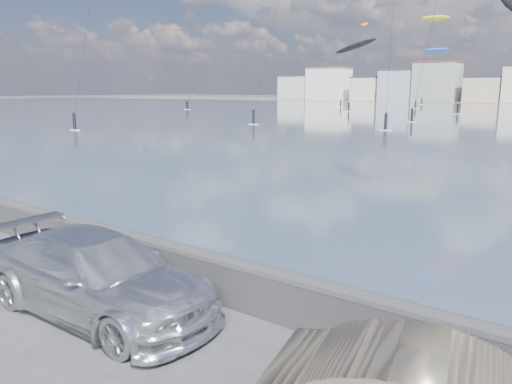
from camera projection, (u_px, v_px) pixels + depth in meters
ground at (84, 336)px, 9.25m from camera, size 700.00×700.00×0.00m
seawall at (186, 266)px, 11.25m from camera, size 400.00×0.36×1.08m
car_silver at (98, 275)px, 10.08m from camera, size 5.65×2.41×1.62m
kitesurfer_3 at (364, 26)px, 131.82m from camera, size 5.64×15.61×22.75m
kitesurfer_5 at (436, 51)px, 153.70m from camera, size 8.41×10.97×17.42m
kitesurfer_17 at (356, 47)px, 105.92m from camera, size 9.29×8.43×15.59m
kitesurfer_18 at (435, 20)px, 121.06m from camera, size 6.86×12.23×22.47m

